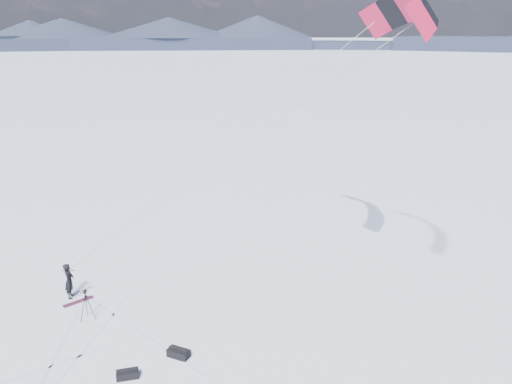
# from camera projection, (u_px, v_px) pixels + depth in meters

# --- Properties ---
(ground) EXTENTS (1800.00, 1800.00, 0.00)m
(ground) POSITION_uv_depth(u_px,v_px,m) (76.00, 348.00, 18.45)
(ground) COLOR white
(horizon_hills) EXTENTS (704.00, 705.94, 9.93)m
(horizon_hills) POSITION_uv_depth(u_px,v_px,m) (62.00, 241.00, 17.12)
(horizon_hills) COLOR black
(horizon_hills) RESTS_ON ground
(snow_tracks) EXTENTS (13.93, 9.84, 0.01)m
(snow_tracks) POSITION_uv_depth(u_px,v_px,m) (25.00, 345.00, 18.63)
(snow_tracks) COLOR #B0C5E4
(snow_tracks) RESTS_ON ground
(snowkiter) EXTENTS (0.50, 0.66, 1.62)m
(snowkiter) POSITION_uv_depth(u_px,v_px,m) (71.00, 297.00, 21.98)
(snowkiter) COLOR black
(snowkiter) RESTS_ON ground
(snowboard) EXTENTS (1.13, 1.10, 0.04)m
(snowboard) POSITION_uv_depth(u_px,v_px,m) (78.00, 302.00, 21.59)
(snowboard) COLOR #751A49
(snowboard) RESTS_ON ground
(tripod) EXTENTS (0.56, 0.62, 1.30)m
(tripod) POSITION_uv_depth(u_px,v_px,m) (86.00, 300.00, 20.09)
(tripod) COLOR black
(tripod) RESTS_ON ground
(gear_bag_a) EXTENTS (0.80, 0.54, 0.33)m
(gear_bag_a) POSITION_uv_depth(u_px,v_px,m) (127.00, 374.00, 16.83)
(gear_bag_a) COLOR black
(gear_bag_a) RESTS_ON ground
(gear_bag_b) EXTENTS (0.89, 0.65, 0.37)m
(gear_bag_b) POSITION_uv_depth(u_px,v_px,m) (178.00, 353.00, 17.92)
(gear_bag_b) COLOR black
(gear_bag_b) RESTS_ON ground
(power_kite) EXTENTS (15.05, 6.21, 11.53)m
(power_kite) POSITION_uv_depth(u_px,v_px,m) (405.00, 12.00, 19.01)
(power_kite) COLOR red
(power_kite) RESTS_ON ground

